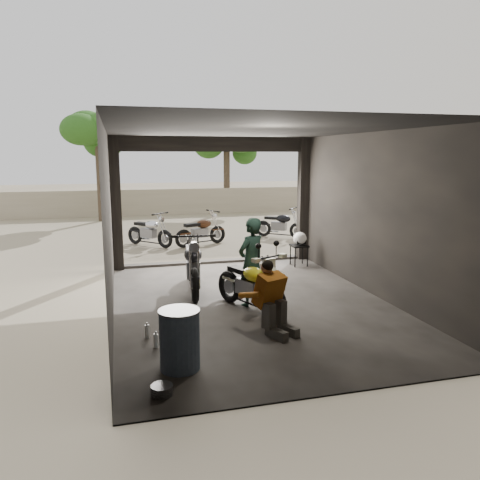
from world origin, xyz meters
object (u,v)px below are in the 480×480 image
outside_bike_b (201,229)px  stool (299,248)px  rider (251,262)px  main_bike (250,281)px  outside_bike_a (149,229)px  oil_drum (180,341)px  outside_bike_c (280,222)px  helmet (300,238)px  left_bike (193,261)px  mechanic (275,300)px  sign_post (336,191)px

outside_bike_b → stool: (1.90, -3.33, -0.06)m
rider → main_bike: bearing=40.1°
outside_bike_a → oil_drum: (-0.22, -8.67, -0.12)m
outside_bike_c → helmet: 4.09m
left_bike → outside_bike_c: bearing=61.5°
mechanic → sign_post: 6.19m
mechanic → oil_drum: mechanic is taller
main_bike → outside_bike_c: size_ratio=1.06×
left_bike → sign_post: size_ratio=0.71×
mechanic → outside_bike_c: bearing=45.9°
rider → helmet: size_ratio=4.63×
stool → oil_drum: (-3.65, -5.02, -0.07)m
sign_post → outside_bike_a: bearing=144.5°
main_bike → mechanic: (0.06, -1.18, 0.01)m
helmet → rider: bearing=-130.3°
rider → stool: rider is taller
mechanic → left_bike: bearing=83.9°
helmet → oil_drum: 6.24m
outside_bike_a → rider: size_ratio=0.95×
left_bike → outside_bike_a: 5.19m
helmet → mechanic: bearing=-119.9°
left_bike → outside_bike_b: size_ratio=1.19×
outside_bike_b → sign_post: sign_post is taller
mechanic → stool: mechanic is taller
rider → sign_post: 5.00m
main_bike → stool: bearing=30.5°
outside_bike_b → rider: rider is taller
main_bike → left_bike: left_bike is taller
stool → sign_post: (1.37, 0.84, 1.33)m
outside_bike_b → stool: outside_bike_b is taller
main_bike → helmet: bearing=30.4°
oil_drum → main_bike: bearing=53.2°
outside_bike_c → oil_drum: bearing=-166.5°
main_bike → left_bike: 1.66m
left_bike → outside_bike_c: 6.73m
outside_bike_a → sign_post: sign_post is taller
main_bike → helmet: size_ratio=4.62×
main_bike → rider: rider is taller
mechanic → sign_post: size_ratio=0.42×
outside_bike_a → helmet: outside_bike_a is taller
outside_bike_b → mechanic: mechanic is taller
stool → sign_post: sign_post is taller
outside_bike_a → outside_bike_b: 1.57m
outside_bike_a → stool: outside_bike_a is taller
oil_drum → left_bike: bearing=78.1°
main_bike → helmet: 3.68m
stool → outside_bike_a: bearing=133.3°
left_bike → oil_drum: size_ratio=2.33×
main_bike → oil_drum: size_ratio=2.04×
left_bike → outside_bike_b: (1.02, 4.85, -0.10)m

